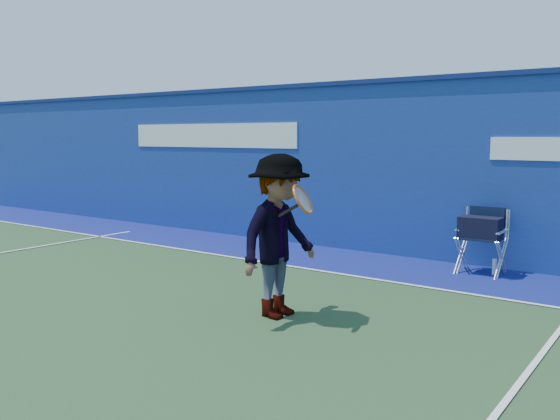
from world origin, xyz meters
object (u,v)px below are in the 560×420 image
Objects in this scene: water_bottle at (494,267)px; tennis_player at (279,236)px; directors_chair_left at (480,247)px; directors_chair_right at (483,253)px.

tennis_player is (-1.46, -3.54, 0.82)m from water_bottle.
tennis_player is (-1.24, -3.51, 0.52)m from directors_chair_left.
directors_chair_left reaches higher than directors_chair_right.
tennis_player reaches higher than water_bottle.
tennis_player is at bearing -109.46° from directors_chair_right.
directors_chair_right is at bearing 70.54° from tennis_player.
tennis_player is (-1.26, -3.58, 0.63)m from directors_chair_right.
tennis_player reaches higher than directors_chair_left.
directors_chair_left is 3.94× the size of water_bottle.
directors_chair_right is 3.89× the size of water_bottle.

